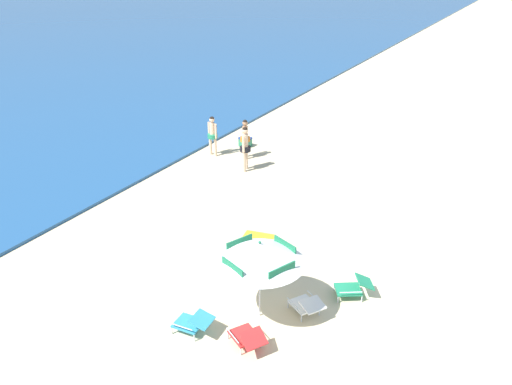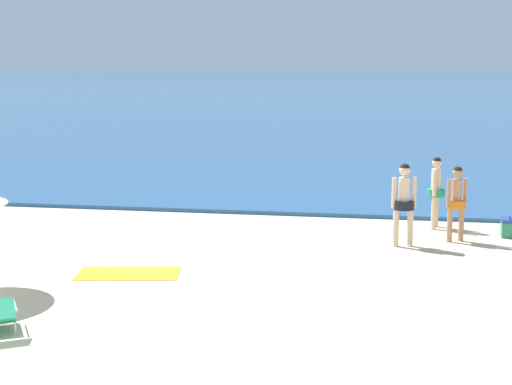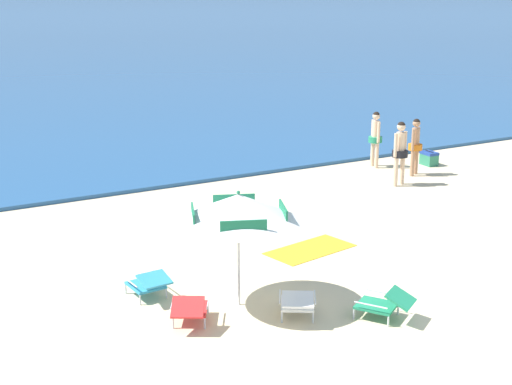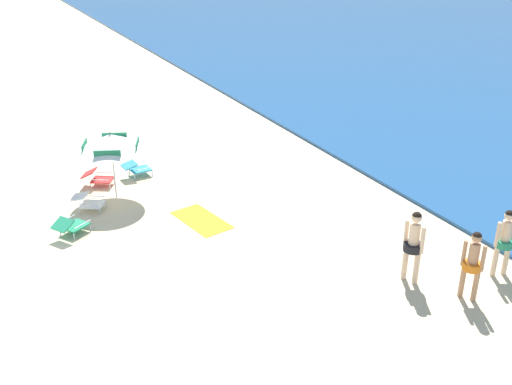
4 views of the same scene
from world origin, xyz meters
TOP-DOWN VIEW (x-y plane):
  - ocean_water at (0.00, 410.87)m, footprint 800.00×800.00m
  - person_standing_near_shore at (4.83, 10.04)m, footprint 0.40×0.47m
  - person_standing_beside at (5.18, 8.73)m, footprint 0.43×0.39m
  - person_wading_in at (4.09, 8.09)m, footprint 0.50×0.42m
  - cooler_box at (6.38, 9.42)m, footprint 0.38×0.52m
  - beach_towel at (-0.74, 5.10)m, footprint 1.93×1.21m

SIDE VIEW (x-z plane):
  - beach_towel at x=-0.74m, z-range 0.00..0.01m
  - ocean_water at x=0.00m, z-range 0.00..0.10m
  - cooler_box at x=6.38m, z-range -0.01..0.42m
  - person_standing_beside at x=5.18m, z-range 0.13..1.72m
  - person_standing_near_shore at x=4.83m, z-range 0.13..1.76m
  - person_wading_in at x=4.09m, z-range 0.13..1.84m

